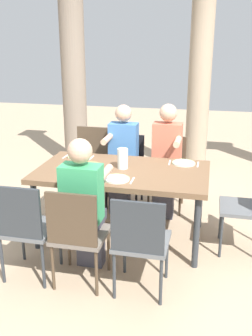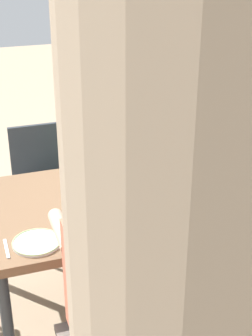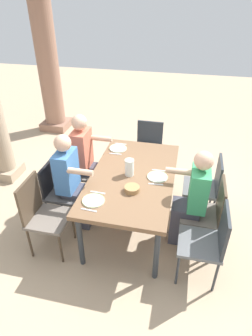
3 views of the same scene
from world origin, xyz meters
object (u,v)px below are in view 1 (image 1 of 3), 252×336
Objects in this scene: plate_1 at (117,179)px; chair_west_south at (25,225)px; chair_mid_north at (126,164)px; chair_east_south at (140,239)px; chair_east_north at (168,167)px; chair_head_east at (251,204)px; plate_0 at (78,157)px; diner_man_white at (85,203)px; plate_2 at (184,163)px; chair_mid_south at (77,232)px; diner_guest_third at (122,155)px; bread_basket at (91,166)px; chair_west_north at (91,160)px; dining_table at (122,176)px; diner_woman_green at (166,157)px; stone_column_centre at (200,77)px; stone_column_near at (73,72)px; water_pitcher at (123,160)px.

chair_west_south is at bearing -136.36° from plate_1.
chair_mid_north is 1.90m from chair_east_south.
chair_east_north reaches higher than chair_head_east.
chair_head_east is at bearing 13.18° from plate_1.
plate_0 is at bearing 127.50° from chair_east_south.
plate_2 is (0.76, 1.04, 0.09)m from diner_man_white.
diner_guest_third is (-0.00, 1.64, 0.18)m from chair_mid_south.
chair_mid_south is 3.62× the size of plate_1.
bread_basket is at bearing -178.05° from chair_head_east.
chair_mid_south is at bearing -147.71° from chair_head_east.
diner_man_white reaches higher than chair_east_south.
chair_west_north reaches higher than chair_east_north.
diner_guest_third is at bearing 74.18° from chair_west_south.
chair_east_south is 0.70× the size of diner_man_white.
diner_guest_third is at bearing 103.36° from dining_table.
diner_guest_third is 5.23× the size of plate_2.
chair_east_north is at bearing -0.43° from chair_west_north.
bread_basket is (-0.15, 0.86, 0.28)m from chair_mid_south.
chair_west_south is 0.69× the size of diner_woman_green.
stone_column_centre reaches higher than chair_mid_north.
plate_1 is (0.19, -1.02, 0.08)m from diner_guest_third.
plate_1 is (-1.27, -0.30, 0.26)m from chair_head_east.
diner_man_white is at bearing 89.16° from chair_mid_south.
bread_basket is at bearing -100.64° from diner_guest_third.
bread_basket reaches higher than dining_table.
stone_column_centre is at bearing 80.00° from diner_woman_green.
chair_west_south is 1.03× the size of chair_east_south.
chair_mid_south reaches higher than plate_1.
chair_west_north reaches higher than chair_east_south.
chair_mid_north is at bearing 81.26° from bread_basket.
stone_column_near reaches higher than diner_woman_green.
water_pitcher reaches higher than chair_head_east.
stone_column_near is 2.23m from plate_0.
bread_basket is (-0.31, -0.10, -0.06)m from water_pitcher.
stone_column_centre is (0.81, 3.19, 0.98)m from chair_mid_south.
water_pitcher is at bearing 96.95° from dining_table.
plate_2 is 1.45× the size of bread_basket.
chair_mid_south is (0.47, -1.84, -0.02)m from chair_west_north.
diner_woman_green is at bearing -89.15° from chair_east_north.
chair_west_north is at bearing 156.45° from diner_guest_third.
chair_west_north reaches higher than chair_head_east.
plate_0 is (0.06, -0.61, 0.23)m from chair_west_north.
chair_mid_south is 1.91m from chair_east_north.
plate_1 is (0.18, 0.41, 0.09)m from diner_man_white.
chair_west_south reaches higher than chair_head_east.
plate_0 is (-0.41, -0.60, 0.25)m from chair_mid_north.
chair_mid_north reaches higher than chair_head_east.
plate_2 is at bearing -68.17° from chair_east_north.
diner_man_white is (-0.16, -0.71, -0.02)m from dining_table.
chair_mid_south reaches higher than chair_east_north.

